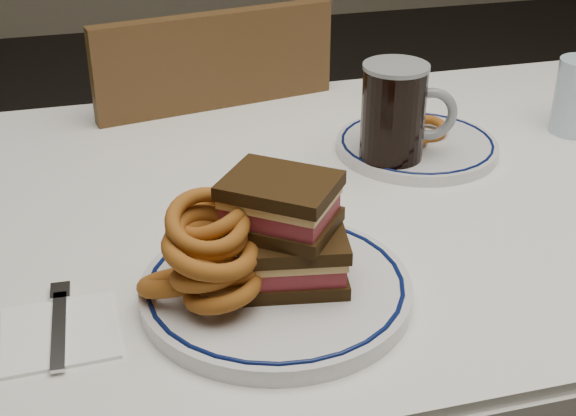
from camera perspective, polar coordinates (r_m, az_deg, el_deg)
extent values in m
cube|color=white|center=(1.14, 6.74, 0.82)|extent=(1.26, 0.86, 0.03)
cylinder|color=#443016|center=(1.57, -17.83, -8.25)|extent=(0.06, 0.06, 0.71)
cylinder|color=#443016|center=(1.82, 18.26, -2.89)|extent=(0.06, 0.06, 0.71)
cube|color=white|center=(1.54, 0.86, 5.29)|extent=(1.26, 0.01, 0.17)
cube|color=#443016|center=(1.71, -6.83, -0.63)|extent=(0.49, 0.49, 0.04)
cylinder|color=#443016|center=(2.02, -3.30, -2.86)|extent=(0.04, 0.04, 0.41)
cylinder|color=#443016|center=(1.75, 1.23, -8.50)|extent=(0.04, 0.04, 0.41)
cylinder|color=#443016|center=(1.94, -13.26, -5.17)|extent=(0.04, 0.04, 0.41)
cylinder|color=#443016|center=(1.65, -10.31, -11.58)|extent=(0.04, 0.04, 0.41)
cube|color=#443016|center=(1.43, -4.90, 4.71)|extent=(0.42, 0.10, 0.46)
cylinder|color=silver|center=(0.89, -0.87, -5.83)|extent=(0.30, 0.30, 0.02)
torus|color=#091446|center=(0.88, -0.87, -5.30)|extent=(0.28, 0.28, 0.01)
cube|color=black|center=(0.88, 0.31, -4.75)|extent=(0.13, 0.11, 0.02)
cube|color=#A4332F|center=(0.87, 0.32, -3.80)|extent=(0.12, 0.10, 0.02)
cube|color=#E4B465|center=(0.86, 0.32, -2.99)|extent=(0.12, 0.10, 0.01)
cube|color=black|center=(0.86, 0.32, -2.28)|extent=(0.13, 0.11, 0.02)
cube|color=black|center=(0.86, -0.54, -1.01)|extent=(0.15, 0.14, 0.02)
cube|color=#A4332F|center=(0.85, -0.55, 0.00)|extent=(0.14, 0.13, 0.02)
cube|color=#E4B465|center=(0.84, -0.55, 0.85)|extent=(0.14, 0.14, 0.01)
cube|color=black|center=(0.84, -0.56, 1.61)|extent=(0.15, 0.14, 0.02)
torus|color=#69350E|center=(0.87, -7.68, -5.16)|extent=(0.10, 0.09, 0.06)
torus|color=#69350E|center=(0.83, -4.71, -5.86)|extent=(0.09, 0.09, 0.05)
torus|color=#69350E|center=(0.86, -4.24, -3.94)|extent=(0.10, 0.10, 0.05)
torus|color=#69350E|center=(0.83, -5.76, -4.64)|extent=(0.08, 0.08, 0.04)
torus|color=#69350E|center=(0.84, -4.94, -3.30)|extent=(0.09, 0.09, 0.06)
torus|color=#69350E|center=(0.83, -5.53, -2.93)|extent=(0.11, 0.10, 0.04)
torus|color=#69350E|center=(0.83, -5.77, -1.73)|extent=(0.09, 0.09, 0.04)
torus|color=#69350E|center=(0.85, -5.25, -0.49)|extent=(0.09, 0.09, 0.06)
torus|color=#69350E|center=(0.82, -5.72, -0.92)|extent=(0.09, 0.09, 0.05)
cylinder|color=silver|center=(0.95, -4.45, -1.61)|extent=(0.05, 0.05, 0.03)
cylinder|color=#98020F|center=(0.95, -4.47, -1.07)|extent=(0.04, 0.04, 0.01)
cylinder|color=black|center=(1.16, 7.47, 6.35)|extent=(0.09, 0.09, 0.15)
cylinder|color=gray|center=(1.13, 7.71, 9.93)|extent=(0.09, 0.09, 0.01)
torus|color=gray|center=(1.17, 10.06, 6.58)|extent=(0.08, 0.03, 0.08)
cylinder|color=silver|center=(1.24, 9.12, 4.36)|extent=(0.24, 0.24, 0.02)
torus|color=#091446|center=(1.24, 9.15, 4.71)|extent=(0.23, 0.23, 0.00)
torus|color=#69350E|center=(1.27, 9.69, 5.54)|extent=(0.07, 0.07, 0.03)
torus|color=#69350E|center=(1.22, 8.48, 5.25)|extent=(0.07, 0.07, 0.03)
cube|color=white|center=(0.87, -15.95, -8.53)|extent=(0.12, 0.12, 0.00)
cube|color=#BCBCC1|center=(0.87, -15.98, -8.32)|extent=(0.02, 0.13, 0.00)
cube|color=#BCBCC1|center=(0.93, -15.89, -5.70)|extent=(0.02, 0.03, 0.00)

